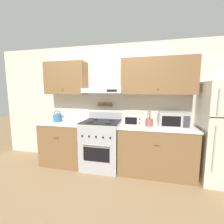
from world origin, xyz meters
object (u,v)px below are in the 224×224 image
microwave (173,119)px  toaster_oven (133,119)px  stove_range (101,144)px  utensil_crock (149,122)px  tea_kettle (58,117)px

microwave → toaster_oven: (-0.73, -0.02, -0.03)m
stove_range → toaster_oven: toaster_oven is taller
utensil_crock → toaster_oven: (-0.30, -0.00, 0.04)m
tea_kettle → stove_range: bearing=-0.5°
utensil_crock → toaster_oven: bearing=-179.7°
tea_kettle → microwave: microwave is taller
stove_range → toaster_oven: (0.64, 0.01, 0.54)m
stove_range → tea_kettle: tea_kettle is taller
stove_range → microwave: microwave is taller
tea_kettle → toaster_oven: 1.63m
microwave → stove_range: bearing=-178.9°
stove_range → utensil_crock: utensil_crock is taller
tea_kettle → toaster_oven: bearing=-0.1°
toaster_oven → microwave: bearing=1.5°
microwave → toaster_oven: 0.73m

